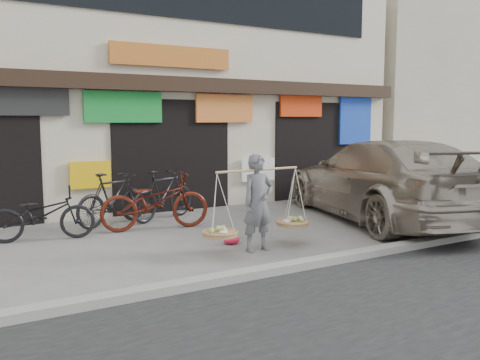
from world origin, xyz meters
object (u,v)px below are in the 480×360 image
street_vendor (258,207)px  bike_2 (155,201)px  suv (382,180)px  bike_1 (163,195)px  bike_0 (42,214)px  bike_3 (113,199)px

street_vendor → bike_2: bearing=107.0°
bike_2 → suv: suv is taller
street_vendor → suv: bearing=10.2°
bike_1 → suv: (4.21, -2.43, 0.33)m
bike_0 → bike_2: bike_2 is taller
bike_3 → bike_1: bearing=-113.8°
bike_0 → suv: 7.10m
bike_0 → bike_2: (2.14, -0.15, 0.08)m
bike_0 → bike_2: size_ratio=0.85×
bike_0 → suv: size_ratio=0.28×
bike_3 → suv: bearing=-138.3°
suv → bike_0: bearing=0.9°
bike_1 → bike_0: bearing=81.6°
bike_0 → bike_3: bike_3 is taller
bike_2 → bike_1: bearing=-22.1°
street_vendor → bike_2: (-0.90, 2.46, -0.18)m
bike_0 → bike_1: bike_1 is taller
bike_2 → suv: 4.99m
street_vendor → bike_3: street_vendor is taller
bike_0 → bike_1: size_ratio=1.00×
bike_0 → suv: bearing=-93.1°
bike_3 → suv: (5.34, -2.43, 0.33)m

